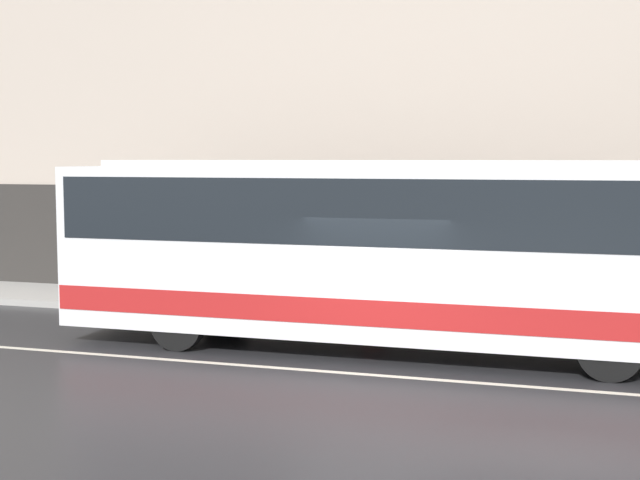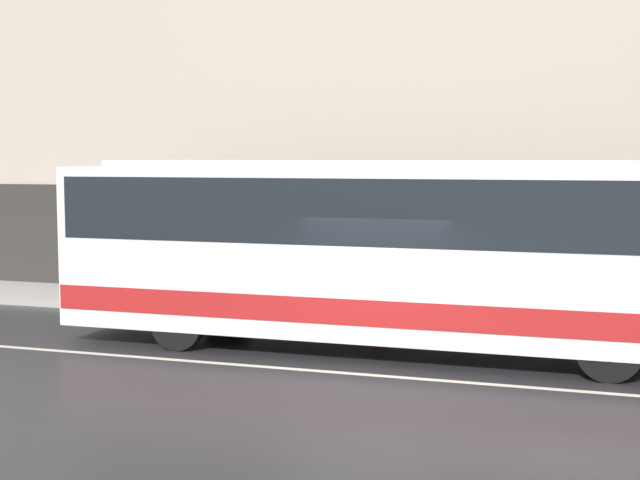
# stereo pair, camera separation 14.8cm
# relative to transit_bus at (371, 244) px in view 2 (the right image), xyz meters

# --- Properties ---
(ground_plane) EXTENTS (60.00, 60.00, 0.00)m
(ground_plane) POSITION_rel_transit_bus_xyz_m (0.38, -1.84, -1.95)
(ground_plane) COLOR #262628
(sidewalk) EXTENTS (60.00, 2.58, 0.16)m
(sidewalk) POSITION_rel_transit_bus_xyz_m (0.38, 3.45, -1.87)
(sidewalk) COLOR #A09E99
(sidewalk) RESTS_ON ground_plane
(building_facade) EXTENTS (60.00, 0.35, 13.27)m
(building_facade) POSITION_rel_transit_bus_xyz_m (0.38, 4.88, 4.48)
(building_facade) COLOR #B7A899
(building_facade) RESTS_ON ground_plane
(lane_stripe) EXTENTS (54.00, 0.14, 0.01)m
(lane_stripe) POSITION_rel_transit_bus_xyz_m (0.38, -1.84, -1.94)
(lane_stripe) COLOR beige
(lane_stripe) RESTS_ON ground_plane
(transit_bus) EXTENTS (11.50, 2.50, 3.46)m
(transit_bus) POSITION_rel_transit_bus_xyz_m (0.00, 0.00, 0.00)
(transit_bus) COLOR white
(transit_bus) RESTS_ON ground_plane
(pedestrian_waiting) EXTENTS (0.36, 0.36, 1.58)m
(pedestrian_waiting) POSITION_rel_transit_bus_xyz_m (-1.06, 4.20, -1.06)
(pedestrian_waiting) COLOR maroon
(pedestrian_waiting) RESTS_ON sidewalk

